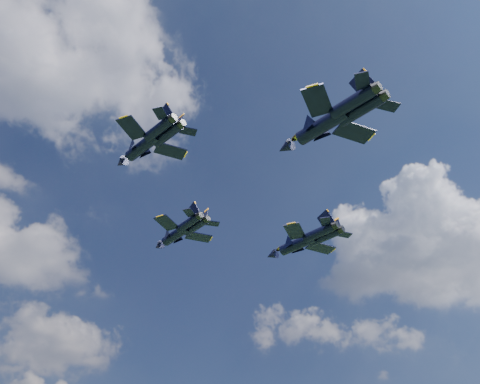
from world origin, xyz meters
name	(u,v)px	position (x,y,z in m)	size (l,w,h in m)	color
jet_lead	(175,235)	(-3.90, 16.20, 62.10)	(11.27, 15.10, 3.55)	black
jet_left	(141,147)	(-16.62, -2.79, 62.37)	(10.84, 14.77, 3.48)	black
jet_right	(296,245)	(15.23, 7.58, 60.99)	(12.07, 16.64, 3.93)	black
jet_slot	(319,127)	(3.07, -17.34, 62.70)	(13.29, 18.13, 4.27)	black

